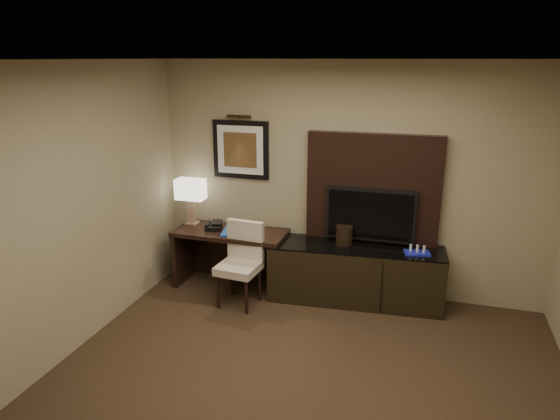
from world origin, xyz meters
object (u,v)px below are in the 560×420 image
at_px(desk, 231,259).
at_px(tv, 370,214).
at_px(ice_bucket, 344,235).
at_px(credenza, 355,274).
at_px(desk_phone, 214,226).
at_px(minibar_tray, 417,250).
at_px(table_lamp, 191,202).
at_px(desk_chair, 239,267).

bearing_deg(desk, tv, 6.53).
bearing_deg(ice_bucket, tv, 22.92).
relative_size(credenza, desk_phone, 10.21).
relative_size(desk_phone, minibar_tray, 0.71).
distance_m(credenza, ice_bucket, 0.47).
xyz_separation_m(credenza, table_lamp, (-2.07, 0.06, 0.66)).
distance_m(credenza, desk_phone, 1.77).
bearing_deg(desk_phone, desk, -10.16).
height_order(credenza, desk_chair, desk_chair).
distance_m(tv, table_lamp, 2.19).
bearing_deg(minibar_tray, credenza, 176.85).
distance_m(credenza, tv, 0.71).
height_order(tv, desk_phone, tv).
distance_m(desk, tv, 1.77).
bearing_deg(desk_phone, table_lamp, 146.02).
height_order(desk_phone, ice_bucket, ice_bucket).
height_order(desk, ice_bucket, ice_bucket).
distance_m(tv, desk_phone, 1.87).
height_order(tv, minibar_tray, tv).
distance_m(tv, ice_bucket, 0.38).
bearing_deg(desk_chair, table_lamp, 152.03).
bearing_deg(credenza, desk_chair, -163.43).
xyz_separation_m(desk, desk_phone, (-0.21, -0.01, 0.41)).
distance_m(desk_phone, minibar_tray, 2.38).
bearing_deg(desk_chair, ice_bucket, 29.77).
bearing_deg(ice_bucket, credenza, -9.83).
xyz_separation_m(credenza, ice_bucket, (-0.15, 0.03, 0.44)).
bearing_deg(credenza, table_lamp, 173.92).
bearing_deg(ice_bucket, table_lamp, 178.91).
relative_size(desk_chair, desk_phone, 4.79).
relative_size(table_lamp, desk_phone, 2.91).
distance_m(desk, table_lamp, 0.86).
relative_size(tv, minibar_tray, 3.69).
bearing_deg(credenza, desk, 177.55).
relative_size(tv, desk_phone, 5.22).
relative_size(credenza, desk_chair, 2.13).
relative_size(desk_chair, ice_bucket, 4.29).
bearing_deg(minibar_tray, tv, 161.97).
relative_size(desk, minibar_tray, 4.98).
distance_m(credenza, desk_chair, 1.34).
height_order(tv, table_lamp, tv).
relative_size(credenza, minibar_tray, 7.22).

